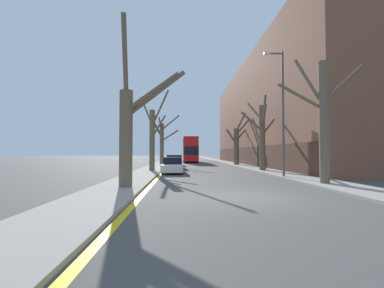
{
  "coord_description": "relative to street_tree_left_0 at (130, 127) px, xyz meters",
  "views": [
    {
      "loc": [
        -2.48,
        -9.95,
        1.73
      ],
      "look_at": [
        -0.65,
        31.65,
        3.16
      ],
      "focal_mm": 24.0,
      "sensor_mm": 36.0,
      "label": 1
    }
  ],
  "objects": [
    {
      "name": "parked_car_2",
      "position": [
        1.75,
        22.04,
        -2.32
      ],
      "size": [
        1.84,
        4.57,
        1.3
      ],
      "color": "silver",
      "rests_on": "ground"
    },
    {
      "name": "sidewalk_left",
      "position": [
        -0.58,
        47.66,
        -2.88
      ],
      "size": [
        2.51,
        120.0,
        0.12
      ],
      "primitive_type": "cube",
      "color": "gray",
      "rests_on": "ground"
    },
    {
      "name": "street_tree_right_2",
      "position": [
        10.25,
        22.95,
        0.14
      ],
      "size": [
        3.63,
        3.27,
        7.18
      ],
      "color": "brown",
      "rests_on": "ground"
    },
    {
      "name": "kerb_line_stripe",
      "position": [
        0.86,
        47.66,
        -2.94
      ],
      "size": [
        0.24,
        120.0,
        0.01
      ],
      "primitive_type": "cube",
      "color": "yellow",
      "rests_on": "ground"
    },
    {
      "name": "parked_car_0",
      "position": [
        1.75,
        9.75,
        -2.3
      ],
      "size": [
        1.75,
        4.46,
        1.35
      ],
      "color": "silver",
      "rests_on": "ground"
    },
    {
      "name": "double_decker_bus",
      "position": [
        4.13,
        34.83,
        -0.43
      ],
      "size": [
        2.53,
        11.06,
        4.43
      ],
      "color": "red",
      "rests_on": "ground"
    },
    {
      "name": "street_tree_right_0",
      "position": [
        10.05,
        1.08,
        0.65
      ],
      "size": [
        3.86,
        2.0,
        7.03
      ],
      "color": "brown",
      "rests_on": "ground"
    },
    {
      "name": "ground_plane",
      "position": [
        4.91,
        -2.34,
        -2.94
      ],
      "size": [
        300.0,
        300.0,
        0.0
      ],
      "primitive_type": "plane",
      "color": "#4C4947"
    },
    {
      "name": "lamp_post",
      "position": [
        9.43,
        5.08,
        1.93
      ],
      "size": [
        1.4,
        0.2,
        8.8
      ],
      "color": "#4C4F54",
      "rests_on": "ground"
    },
    {
      "name": "parked_car_1",
      "position": [
        1.75,
        15.6,
        -2.24
      ],
      "size": [
        1.83,
        3.99,
        1.49
      ],
      "color": "silver",
      "rests_on": "ground"
    },
    {
      "name": "street_tree_right_1",
      "position": [
        10.04,
        11.47,
        0.59
      ],
      "size": [
        3.34,
        4.65,
        6.96
      ],
      "color": "brown",
      "rests_on": "ground"
    },
    {
      "name": "building_facade_right",
      "position": [
        16.64,
        25.49,
        4.54
      ],
      "size": [
        10.08,
        44.16,
        14.99
      ],
      "color": "brown",
      "rests_on": "ground"
    },
    {
      "name": "sidewalk_right",
      "position": [
        10.4,
        47.66,
        -2.88
      ],
      "size": [
        2.51,
        120.0,
        0.12
      ],
      "primitive_type": "cube",
      "color": "gray",
      "rests_on": "ground"
    },
    {
      "name": "street_tree_left_0",
      "position": [
        0.0,
        0.0,
        0.0
      ],
      "size": [
        3.16,
        2.17,
        7.76
      ],
      "color": "brown",
      "rests_on": "ground"
    },
    {
      "name": "street_tree_left_2",
      "position": [
        -0.18,
        24.06,
        0.5
      ],
      "size": [
        3.92,
        2.54,
        7.25
      ],
      "color": "brown",
      "rests_on": "ground"
    },
    {
      "name": "street_tree_left_1",
      "position": [
        -0.17,
        11.57,
        0.41
      ],
      "size": [
        2.99,
        2.61,
        7.44
      ],
      "color": "brown",
      "rests_on": "ground"
    }
  ]
}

